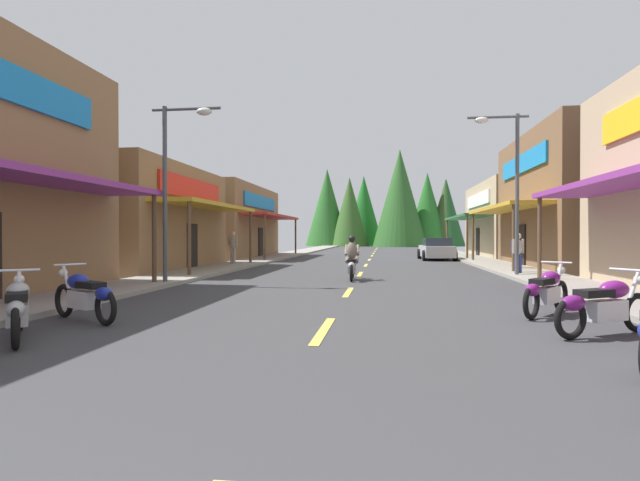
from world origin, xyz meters
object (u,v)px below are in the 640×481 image
Objects in this scene: streetlamp_right at (507,171)px; motorcycle_parked_right_3 at (546,290)px; pedestrian_strolling at (233,245)px; motorcycle_parked_right_2 at (604,305)px; motorcycle_parked_left_2 at (18,308)px; streetlamp_left at (176,167)px; motorcycle_parked_left_3 at (85,295)px; pedestrian_waiting at (518,251)px; rider_cruising_lead at (352,261)px; pedestrian_by_shop at (515,250)px; parked_car_curbside at (436,249)px.

streetlamp_right is 3.43× the size of motorcycle_parked_right_3.
pedestrian_strolling is at bearing 73.17° from motorcycle_parked_right_3.
motorcycle_parked_left_2 is (-8.84, -1.47, 0.00)m from motorcycle_parked_right_2.
streetlamp_left reaches higher than motorcycle_parked_right_3.
pedestrian_strolling is (-2.41, 16.94, 0.56)m from motorcycle_parked_left_3.
pedestrian_strolling is (-12.94, 5.15, 0.09)m from pedestrian_waiting.
pedestrian_by_shop is at bearing -51.93° from rider_cruising_lead.
motorcycle_parked_right_2 is 1.00× the size of motorcycle_parked_left_3.
motorcycle_parked_right_2 is 10.44m from rider_cruising_lead.
parked_car_curbside is at bearing 61.55° from streetlamp_left.
motorcycle_parked_left_2 is 17.12m from pedestrian_waiting.
pedestrian_by_shop is (12.24, 8.48, -2.82)m from streetlamp_left.
streetlamp_left is at bearing -160.24° from pedestrian_by_shop.
pedestrian_waiting is at bearing -101.20° from motorcycle_parked_left_3.
motorcycle_parked_left_2 is 27.59m from parked_car_curbside.
motorcycle_parked_left_3 is 0.88× the size of rider_cruising_lead.
motorcycle_parked_left_2 is 0.41× the size of parked_car_curbside.
streetlamp_left is at bearing 114.09° from rider_cruising_lead.
motorcycle_parked_left_3 is at bearing 152.83° from rider_cruising_lead.
rider_cruising_lead is at bearing 26.27° from streetlamp_left.
motorcycle_parked_right_2 is 0.88× the size of rider_cruising_lead.
pedestrian_by_shop is at bearing -96.11° from motorcycle_parked_left_3.
streetlamp_left is 2.96× the size of motorcycle_parked_right_2.
pedestrian_strolling is (-2.39, 18.63, 0.56)m from motorcycle_parked_left_2.
pedestrian_by_shop reaches higher than motorcycle_parked_right_3.
pedestrian_waiting reaches higher than rider_cruising_lead.
motorcycle_parked_right_3 is at bearing -151.92° from rider_cruising_lead.
rider_cruising_lead is 1.37× the size of pedestrian_by_shop.
streetlamp_left is 6.68m from rider_cruising_lead.
motorcycle_parked_left_3 is at bearing 147.93° from motorcycle_parked_right_2.
motorcycle_parked_right_3 is at bearing -43.75° from pedestrian_waiting.
motorcycle_parked_left_3 is (-8.57, -1.81, 0.00)m from motorcycle_parked_right_3.
streetlamp_left is 15.15m from pedestrian_by_shop.
motorcycle_parked_left_3 is at bearing 139.14° from motorcycle_parked_right_3.
motorcycle_parked_right_2 is 1.07× the size of motorcycle_parked_right_3.
parked_car_curbside is at bearing 89.95° from pedestrian_by_shop.
pedestrian_by_shop reaches higher than motorcycle_parked_left_3.
rider_cruising_lead is (-5.65, -1.78, -3.32)m from streetlamp_right.
parked_car_curbside is at bearing -78.94° from motorcycle_parked_left_3.
motorcycle_parked_left_2 is 1.14× the size of pedestrian_by_shop.
motorcycle_parked_left_3 is (-8.83, 0.22, 0.00)m from motorcycle_parked_right_2.
streetlamp_right reaches higher than pedestrian_by_shop.
motorcycle_parked_right_3 is (-0.25, 2.03, 0.00)m from motorcycle_parked_right_2.
pedestrian_by_shop is at bearing 34.72° from streetlamp_left.
parked_car_curbside is (4.40, 15.32, 0.03)m from rider_cruising_lead.
pedestrian_by_shop is at bearing 25.98° from motorcycle_parked_right_3.
motorcycle_parked_left_3 is 0.43× the size of parked_car_curbside.
pedestrian_by_shop is (11.19, 15.03, 0.41)m from motorcycle_parked_left_3.
streetlamp_right is 3.19m from pedestrian_waiting.
parked_car_curbside is at bearing 95.27° from streetlamp_right.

